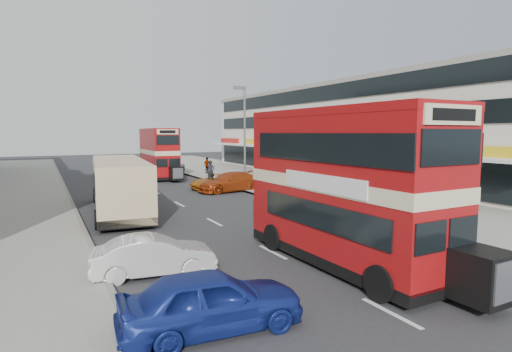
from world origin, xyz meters
TOP-DOWN VIEW (x-y plane):
  - ground at (0.00, 0.00)m, footprint 160.00×160.00m
  - road_surface at (0.00, 20.00)m, footprint 12.00×90.00m
  - pavement_right at (12.00, 20.00)m, footprint 12.00×90.00m
  - kerb_left at (-6.10, 20.00)m, footprint 0.20×90.00m
  - kerb_right at (6.10, 20.00)m, footprint 0.20×90.00m
  - commercial_row at (19.95, 22.00)m, footprint 9.90×46.20m
  - wooded_hill at (85.00, 45.00)m, footprint 172.80×230.40m
  - street_lamp at (6.52, 18.00)m, footprint 1.00×0.20m
  - bus_main at (1.46, -0.34)m, footprint 2.74×9.43m
  - bus_second at (2.75, 29.63)m, footprint 2.63×8.78m
  - coach at (-3.80, 12.93)m, footprint 3.71×10.83m
  - car_left_near at (-4.36, -2.77)m, footprint 4.36×2.03m
  - car_left_front at (-4.63, 1.60)m, footprint 4.03×1.84m
  - car_right_a at (5.18, 17.68)m, footprint 5.43×2.77m
  - car_right_b at (4.77, 19.38)m, footprint 4.50×2.20m
  - car_right_c at (4.63, 34.11)m, footprint 4.18×1.78m
  - pedestrian_near at (7.36, 15.74)m, footprint 0.61×0.42m
  - pedestrian_far at (8.24, 30.77)m, footprint 1.10×0.85m
  - cyclist at (4.86, 20.90)m, footprint 0.77×1.66m

SIDE VIEW (x-z plane):
  - ground at x=0.00m, z-range 0.00..0.00m
  - wooded_hill at x=85.00m, z-range -10.00..10.00m
  - road_surface at x=0.00m, z-range 0.00..0.01m
  - pavement_right at x=12.00m, z-range 0.00..0.15m
  - kerb_left at x=-6.10m, z-range -0.01..0.15m
  - kerb_right at x=6.10m, z-range -0.01..0.15m
  - car_right_b at x=4.77m, z-range 0.00..1.23m
  - car_left_front at x=-4.63m, z-range 0.00..1.28m
  - car_right_c at x=4.63m, z-range 0.00..1.41m
  - car_left_near at x=-4.36m, z-range 0.00..1.45m
  - car_right_a at x=5.18m, z-range 0.00..1.51m
  - cyclist at x=4.86m, z-range -0.32..1.92m
  - pedestrian_near at x=7.36m, z-range 0.15..1.78m
  - pedestrian_far at x=8.24m, z-range 0.15..1.89m
  - coach at x=-3.80m, z-range 0.25..3.07m
  - bus_second at x=2.75m, z-range 0.13..4.93m
  - bus_main at x=1.46m, z-range 0.14..5.32m
  - commercial_row at x=19.95m, z-range 0.05..9.35m
  - street_lamp at x=6.52m, z-range 0.72..8.85m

